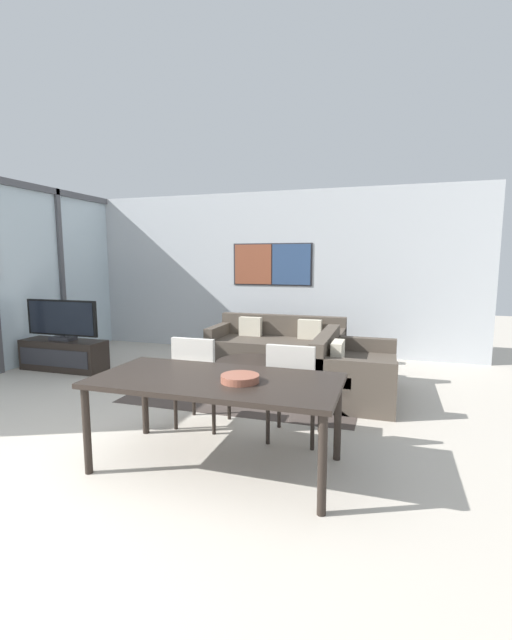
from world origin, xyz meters
TOP-DOWN VIEW (x-y plane):
  - ground_plane at (0.00, 0.00)m, footprint 24.00×24.00m
  - wall_back at (0.00, 5.33)m, footprint 7.44×0.09m
  - area_rug at (0.53, 3.04)m, footprint 2.74×2.00m
  - tv_console at (-2.43, 3.10)m, footprint 1.29×0.43m
  - television at (-2.43, 3.10)m, footprint 1.21×0.20m
  - sofa_main at (0.53, 4.34)m, footprint 2.03×0.91m
  - sofa_side at (1.75, 3.13)m, footprint 0.91×1.48m
  - coffee_table at (0.53, 3.04)m, footprint 0.91×0.91m
  - dining_table at (0.91, 0.99)m, footprint 1.92×0.93m
  - dining_chair_left at (0.44, 1.69)m, footprint 0.46×0.46m
  - dining_chair_centre at (1.39, 1.63)m, footprint 0.46×0.46m
  - fruit_bowl at (1.13, 0.95)m, footprint 0.29×0.29m

SIDE VIEW (x-z plane):
  - ground_plane at x=0.00m, z-range 0.00..0.00m
  - area_rug at x=0.53m, z-range 0.00..0.01m
  - tv_console at x=-2.43m, z-range 0.00..0.45m
  - sofa_side at x=1.75m, z-range -0.11..0.64m
  - sofa_main at x=0.53m, z-range -0.11..0.64m
  - coffee_table at x=0.53m, z-range 0.09..0.45m
  - dining_chair_left at x=0.44m, z-range 0.05..0.96m
  - dining_chair_centre at x=1.39m, z-range 0.05..0.96m
  - dining_table at x=0.91m, z-range 0.30..1.02m
  - television at x=-2.43m, z-range 0.45..1.05m
  - fruit_bowl at x=1.13m, z-range 0.73..0.78m
  - wall_back at x=0.00m, z-range 0.00..2.80m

